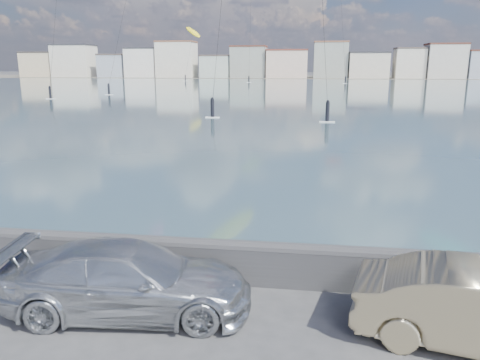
{
  "coord_description": "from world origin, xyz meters",
  "views": [
    {
      "loc": [
        2.63,
        -7.4,
        5.04
      ],
      "look_at": [
        1.0,
        4.0,
        2.2
      ],
      "focal_mm": 35.0,
      "sensor_mm": 36.0,
      "label": 1
    }
  ],
  "objects": [
    {
      "name": "ground",
      "position": [
        0.0,
        0.0,
        0.0
      ],
      "size": [
        700.0,
        700.0,
        0.0
      ],
      "primitive_type": "plane",
      "color": "#333335",
      "rests_on": "ground"
    },
    {
      "name": "bay_water",
      "position": [
        0.0,
        91.5,
        0.01
      ],
      "size": [
        500.0,
        177.0,
        0.0
      ],
      "primitive_type": "cube",
      "color": "#3D5D67",
      "rests_on": "ground"
    },
    {
      "name": "far_shore_strip",
      "position": [
        0.0,
        200.0,
        0.01
      ],
      "size": [
        500.0,
        60.0,
        0.0
      ],
      "primitive_type": "cube",
      "color": "#4C473D",
      "rests_on": "ground"
    },
    {
      "name": "seawall",
      "position": [
        0.0,
        2.7,
        0.58
      ],
      "size": [
        400.0,
        0.36,
        1.08
      ],
      "color": "#28282B",
      "rests_on": "ground"
    },
    {
      "name": "far_buildings",
      "position": [
        1.31,
        186.0,
        6.03
      ],
      "size": [
        240.79,
        13.26,
        14.6
      ],
      "color": "beige",
      "rests_on": "ground"
    },
    {
      "name": "car_silver",
      "position": [
        -0.91,
        1.08,
        0.74
      ],
      "size": [
        5.27,
        2.57,
        1.47
      ],
      "primitive_type": "imported",
      "rotation": [
        0.0,
        0.0,
        1.67
      ],
      "color": "#BABEC2",
      "rests_on": "ground"
    },
    {
      "name": "kitesurfer_5",
      "position": [
        -37.16,
        156.14,
        15.82
      ],
      "size": [
        7.72,
        16.35,
        18.53
      ],
      "color": "yellow",
      "rests_on": "ground"
    }
  ]
}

